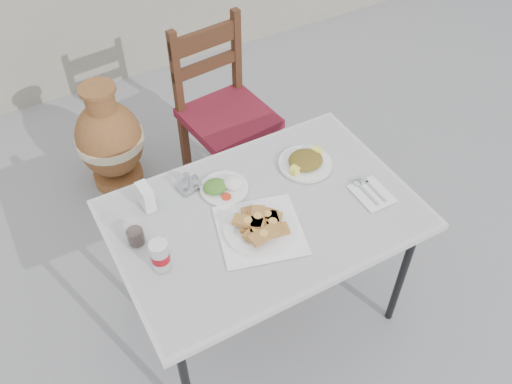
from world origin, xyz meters
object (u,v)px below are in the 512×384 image
pide_plate (260,225)px  salad_rice_plate (224,186)px  cola_glass (135,234)px  soda_can (160,255)px  terracotta_urn (110,140)px  chair (224,112)px  cafe_table (264,220)px  condiment_caddy (189,184)px  salad_chopped_plate (306,161)px  napkin_holder (146,197)px

pide_plate → salad_rice_plate: bearing=94.5°
salad_rice_plate → cola_glass: cola_glass is taller
soda_can → terracotta_urn: size_ratio=0.19×
salad_rice_plate → chair: 0.88m
cafe_table → terracotta_urn: 1.38m
cola_glass → pide_plate: bearing=-22.7°
chair → terracotta_urn: chair is taller
salad_rice_plate → condiment_caddy: (-0.12, 0.08, 0.00)m
pide_plate → cafe_table: bearing=50.6°
salad_chopped_plate → chair: chair is taller
salad_rice_plate → condiment_caddy: bearing=146.2°
soda_can → chair: (0.76, 1.00, -0.29)m
salad_chopped_plate → terracotta_urn: (-0.62, 1.13, -0.45)m
salad_chopped_plate → cola_glass: bearing=-176.9°
salad_chopped_plate → soda_can: 0.81m
cafe_table → chair: 1.01m
pide_plate → cola_glass: 0.49m
salad_chopped_plate → napkin_holder: 0.72m
chair → pide_plate: bearing=-115.1°
soda_can → condiment_caddy: size_ratio=1.15×
cola_glass → condiment_caddy: bearing=29.3°
salad_chopped_plate → terracotta_urn: bearing=118.7°
pide_plate → soda_can: (-0.41, 0.03, 0.03)m
cafe_table → salad_rice_plate: (-0.09, 0.20, 0.07)m
cafe_table → soda_can: (-0.47, -0.05, 0.12)m
soda_can → pide_plate: bearing=-4.1°
salad_rice_plate → cola_glass: 0.44m
soda_can → napkin_holder: (0.07, 0.32, -0.01)m
soda_can → napkin_holder: bearing=78.1°
cola_glass → chair: chair is taller
napkin_holder → salad_rice_plate: bearing=-16.1°
salad_rice_plate → salad_chopped_plate: 0.39m
cafe_table → chair: bearing=73.1°
cola_glass → chair: 1.20m
pide_plate → salad_chopped_plate: pide_plate is taller
pide_plate → terracotta_urn: 1.46m
soda_can → cola_glass: soda_can is taller
cola_glass → napkin_holder: (0.11, 0.16, 0.01)m
soda_can → chair: bearing=52.7°
salad_rice_plate → condiment_caddy: condiment_caddy is taller
cafe_table → napkin_holder: (-0.41, 0.27, 0.11)m
pide_plate → terracotta_urn: pide_plate is taller
cafe_table → napkin_holder: size_ratio=11.35×
salad_chopped_plate → chair: size_ratio=0.24×
terracotta_urn → chair: bearing=-28.9°
cafe_table → terracotta_urn: cafe_table is taller
cola_glass → cafe_table: bearing=-12.0°
pide_plate → napkin_holder: bearing=134.6°
chair → napkin_holder: bearing=-141.7°
cola_glass → terracotta_urn: bearing=80.3°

